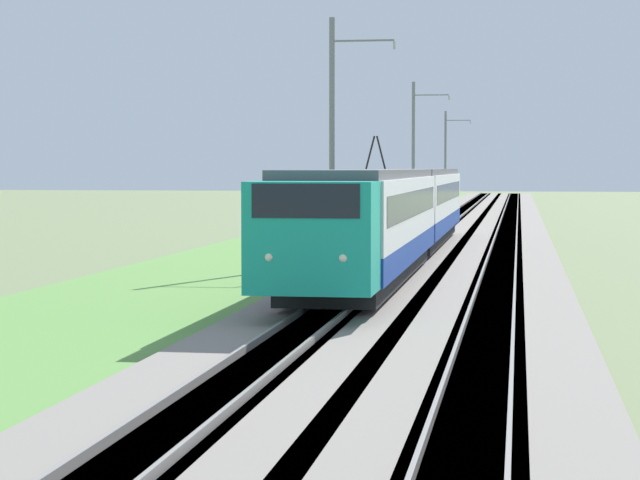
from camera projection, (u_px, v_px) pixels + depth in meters
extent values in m
cube|color=gray|center=(410.00, 254.00, 53.28)|extent=(240.00, 4.40, 0.30)
cube|color=gray|center=(503.00, 255.00, 52.66)|extent=(240.00, 4.40, 0.30)
cube|color=#4C4238|center=(410.00, 254.00, 53.28)|extent=(240.00, 1.57, 0.30)
cube|color=gray|center=(397.00, 248.00, 53.36)|extent=(240.00, 0.07, 0.15)
cube|color=gray|center=(422.00, 248.00, 53.19)|extent=(240.00, 0.07, 0.15)
cube|color=#4C4238|center=(503.00, 255.00, 52.66)|extent=(240.00, 1.57, 0.30)
cube|color=gray|center=(491.00, 249.00, 52.73)|extent=(240.00, 0.07, 0.15)
cube|color=gray|center=(516.00, 249.00, 52.56)|extent=(240.00, 0.07, 0.15)
cube|color=#5B8E42|center=(287.00, 254.00, 54.13)|extent=(240.00, 9.39, 0.12)
cube|color=#19A88E|center=(313.00, 237.00, 28.15)|extent=(2.01, 2.87, 2.51)
cube|color=black|center=(311.00, 200.00, 27.80)|extent=(1.44, 2.39, 0.75)
sphere|color=#F2EAC6|center=(269.00, 257.00, 27.36)|extent=(0.20, 0.20, 0.20)
sphere|color=#F2EAC6|center=(343.00, 258.00, 27.10)|extent=(0.20, 0.20, 0.20)
cube|color=navy|center=(366.00, 249.00, 37.83)|extent=(17.52, 2.99, 0.70)
cube|color=silver|center=(366.00, 208.00, 37.75)|extent=(17.52, 2.99, 1.81)
cube|color=black|center=(366.00, 203.00, 37.74)|extent=(16.12, 3.01, 0.76)
cube|color=#515156|center=(366.00, 174.00, 37.69)|extent=(17.52, 2.75, 0.25)
cube|color=black|center=(365.00, 270.00, 37.86)|extent=(16.64, 2.54, 0.55)
cylinder|color=black|center=(310.00, 286.00, 31.08)|extent=(0.86, 0.12, 0.86)
cylinder|color=black|center=(353.00, 286.00, 30.91)|extent=(0.86, 0.12, 0.86)
cube|color=navy|center=(417.00, 222.00, 56.68)|extent=(19.53, 2.99, 0.70)
cube|color=silver|center=(417.00, 194.00, 56.60)|extent=(19.53, 2.99, 1.81)
cube|color=black|center=(417.00, 191.00, 56.60)|extent=(17.96, 3.01, 0.76)
cube|color=#515156|center=(417.00, 172.00, 56.54)|extent=(19.53, 2.75, 0.25)
cube|color=black|center=(417.00, 236.00, 56.71)|extent=(18.55, 2.54, 0.55)
cylinder|color=black|center=(370.00, 153.00, 40.27)|extent=(0.06, 0.33, 1.08)
cylinder|color=black|center=(381.00, 152.00, 40.22)|extent=(0.06, 0.33, 1.08)
cube|color=black|center=(331.00, 321.00, 31.04)|extent=(0.10, 0.10, 0.00)
cylinder|color=slate|center=(332.00, 143.00, 48.02)|extent=(0.22, 0.22, 9.58)
cylinder|color=slate|center=(363.00, 41.00, 47.61)|extent=(0.08, 2.40, 0.08)
cylinder|color=#B2ADA8|center=(394.00, 45.00, 47.43)|extent=(0.10, 0.10, 0.30)
cylinder|color=slate|center=(413.00, 153.00, 84.83)|extent=(0.22, 0.22, 9.65)
cylinder|color=slate|center=(431.00, 95.00, 84.42)|extent=(0.08, 2.40, 0.08)
cylinder|color=#B2ADA8|center=(449.00, 98.00, 84.24)|extent=(0.10, 0.10, 0.30)
cylinder|color=slate|center=(445.00, 159.00, 121.66)|extent=(0.22, 0.22, 9.34)
cylinder|color=slate|center=(458.00, 120.00, 121.25)|extent=(0.08, 2.40, 0.08)
cylinder|color=#B2ADA8|center=(470.00, 122.00, 121.07)|extent=(0.10, 0.10, 0.30)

